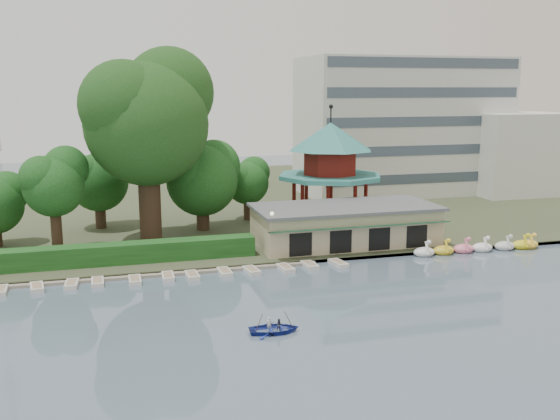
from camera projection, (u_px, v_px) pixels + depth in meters
name	position (u px, v px, depth m)	size (l,w,h in m)	color
ground_plane	(325.00, 338.00, 40.39)	(220.00, 220.00, 0.00)	slate
shore	(203.00, 200.00, 89.48)	(220.00, 70.00, 0.40)	#424930
embankment	(261.00, 265.00, 56.70)	(220.00, 0.60, 0.30)	gray
dock	(126.00, 276.00, 53.42)	(34.00, 1.60, 0.24)	gray
boathouse	(345.00, 224.00, 63.35)	(18.60, 9.39, 3.90)	tan
pavilion	(330.00, 162.00, 72.38)	(12.40, 12.40, 13.50)	tan
office_building	(421.00, 131.00, 93.51)	(38.00, 18.00, 20.00)	silver
hedge	(89.00, 255.00, 55.52)	(30.00, 2.00, 1.80)	#1F541E
lamp_post	(272.00, 226.00, 58.10)	(0.36, 0.36, 4.28)	black
big_tree	(148.00, 114.00, 62.11)	(13.61, 12.68, 19.78)	#3A281C
small_trees	(117.00, 184.00, 65.94)	(38.75, 16.29, 10.20)	#3A281C
swan_boats	(482.00, 247.00, 61.92)	(13.80, 2.04, 1.92)	white
moored_rowboats	(150.00, 278.00, 52.58)	(35.23, 2.72, 0.36)	silver
rowboat_with_passengers	(274.00, 325.00, 41.27)	(4.98, 3.78, 2.01)	navy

